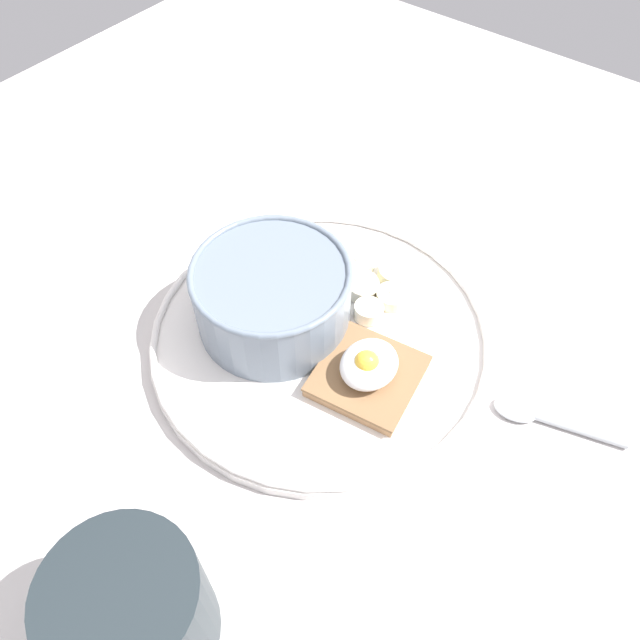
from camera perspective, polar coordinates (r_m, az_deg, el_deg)
The scene contains 13 objects.
ground_plane at distance 57.51cm, azimuth 0.00°, elevation -2.47°, with size 120.00×120.00×2.00cm, color beige.
plate at distance 56.06cm, azimuth 0.00°, elevation -1.40°, with size 30.33×30.33×1.60cm.
oatmeal_bowl at distance 54.52cm, azimuth -4.37°, elevation 2.16°, with size 13.90×13.90×6.66cm.
toast_slice at distance 52.71cm, azimuth 4.40°, elevation -5.08°, with size 9.43×9.43×1.15cm.
poached_egg at distance 51.21cm, azimuth 4.48°, elevation -4.04°, with size 5.30×4.59×2.99cm.
banana_slice_front at distance 60.74cm, azimuth 3.39°, elevation 5.18°, with size 4.60×4.60×1.33cm.
banana_slice_left at distance 58.46cm, azimuth 4.00°, elevation 3.00°, with size 3.99×4.13×1.89cm.
banana_slice_back at distance 60.22cm, azimuth 6.72°, elevation 4.31°, with size 3.06×3.15×1.38cm.
banana_slice_right at distance 56.82cm, azimuth 4.47°, elevation 0.81°, with size 3.29×3.23×1.45cm.
banana_slice_inner at distance 58.21cm, azimuth 6.59°, elevation 2.11°, with size 4.05×4.04×1.27cm.
banana_slice_outer at distance 61.01cm, azimuth 1.09°, elevation 5.32°, with size 4.32×4.32×1.00cm.
coffee_mug at distance 43.42cm, azimuth -16.69°, elevation -24.26°, with size 9.48×9.48×9.42cm.
spoon at distance 55.05cm, azimuth 19.65°, elevation -8.39°, with size 4.59×10.79×0.80cm.
Camera 1 is at (26.60, 20.63, 47.62)cm, focal length 35.00 mm.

